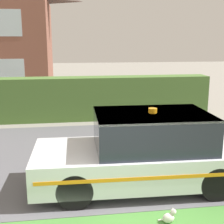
{
  "coord_description": "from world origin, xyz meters",
  "views": [
    {
      "loc": [
        -0.68,
        -3.72,
        3.01
      ],
      "look_at": [
        0.52,
        4.72,
        1.05
      ],
      "focal_mm": 50.0,
      "sensor_mm": 36.0,
      "label": 1
    }
  ],
  "objects": [
    {
      "name": "police_car",
      "position": [
        0.83,
        2.26,
        0.76
      ],
      "size": [
        4.38,
        1.89,
        1.66
      ],
      "rotation": [
        0.0,
        0.0,
        3.12
      ],
      "color": "black",
      "rests_on": "road_strip"
    },
    {
      "name": "cat",
      "position": [
        0.94,
        0.82,
        0.1
      ],
      "size": [
        0.29,
        0.16,
        0.26
      ],
      "rotation": [
        0.0,
        0.0,
        0.04
      ],
      "color": "silver",
      "rests_on": "ground"
    },
    {
      "name": "garden_hedge",
      "position": [
        0.74,
        8.17,
        0.82
      ],
      "size": [
        8.12,
        0.87,
        1.65
      ],
      "primitive_type": "cube",
      "color": "#4C7233",
      "rests_on": "ground"
    },
    {
      "name": "wheelie_bin",
      "position": [
        -3.0,
        8.41,
        0.53
      ],
      "size": [
        0.78,
        0.85,
        1.06
      ],
      "rotation": [
        0.0,
        0.0,
        0.3
      ],
      "color": "#474C8C",
      "rests_on": "ground"
    },
    {
      "name": "road_strip",
      "position": [
        0.0,
        4.2,
        0.01
      ],
      "size": [
        28.0,
        5.99,
        0.01
      ],
      "primitive_type": "cube",
      "color": "#5B5B60",
      "rests_on": "ground"
    }
  ]
}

